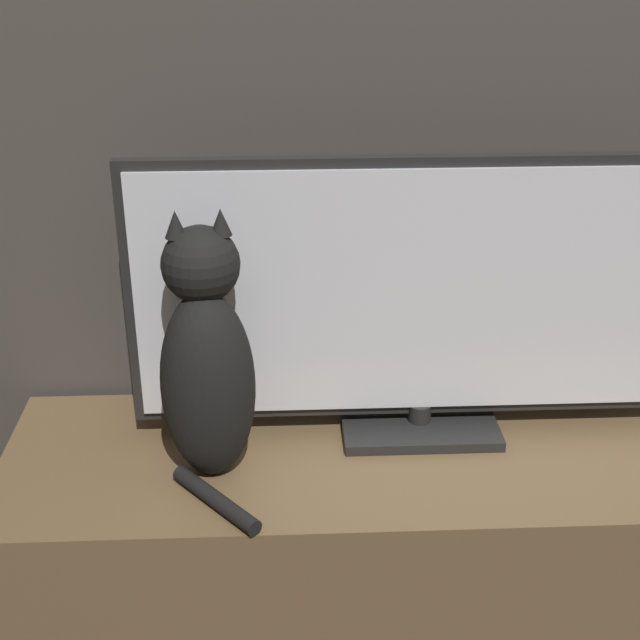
{
  "coord_description": "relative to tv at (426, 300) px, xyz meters",
  "views": [
    {
      "loc": [
        -0.24,
        -0.43,
        1.45
      ],
      "look_at": [
        -0.18,
        0.96,
        0.79
      ],
      "focal_mm": 50.0,
      "sensor_mm": 36.0,
      "label": 1
    }
  ],
  "objects": [
    {
      "name": "tv",
      "position": [
        0.0,
        0.0,
        0.0
      ],
      "size": [
        1.08,
        0.18,
        0.54
      ],
      "color": "black",
      "rests_on": "tv_stand"
    },
    {
      "name": "cat",
      "position": [
        -0.39,
        -0.12,
        -0.06
      ],
      "size": [
        0.18,
        0.29,
        0.48
      ],
      "rotation": [
        0.0,
        0.0,
        0.1
      ],
      "color": "black",
      "rests_on": "tv_stand"
    },
    {
      "name": "tv_stand",
      "position": [
        -0.02,
        -0.08,
        -0.53
      ],
      "size": [
        1.53,
        0.46,
        0.52
      ],
      "color": "brown",
      "rests_on": "ground_plane"
    }
  ]
}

